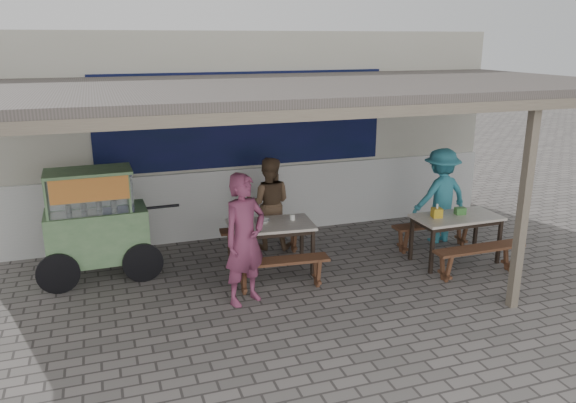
{
  "coord_description": "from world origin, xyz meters",
  "views": [
    {
      "loc": [
        -2.59,
        -6.28,
        3.38
      ],
      "look_at": [
        -0.14,
        0.9,
        1.17
      ],
      "focal_mm": 35.0,
      "sensor_mm": 36.0,
      "label": 1
    }
  ],
  "objects_px": {
    "bench_right_street": "(479,254)",
    "vendor_cart": "(95,220)",
    "bench_right_wall": "(433,230)",
    "condiment_bowl": "(263,221)",
    "bench_left_wall": "(262,235)",
    "table_right": "(457,221)",
    "patron_right_table": "(440,196)",
    "patron_wall_side": "(269,203)",
    "condiment_jar": "(293,217)",
    "tissue_box": "(437,213)",
    "patron_street_side": "(245,239)",
    "donation_box": "(460,211)",
    "table_left": "(271,229)",
    "bench_left_street": "(281,267)"
  },
  "relations": [
    {
      "from": "bench_left_street",
      "to": "patron_street_side",
      "type": "relative_size",
      "value": 0.78
    },
    {
      "from": "bench_left_wall",
      "to": "condiment_jar",
      "type": "distance_m",
      "value": 0.83
    },
    {
      "from": "patron_wall_side",
      "to": "condiment_bowl",
      "type": "relative_size",
      "value": 7.72
    },
    {
      "from": "patron_wall_side",
      "to": "table_right",
      "type": "bearing_deg",
      "value": 169.76
    },
    {
      "from": "bench_right_wall",
      "to": "condiment_jar",
      "type": "bearing_deg",
      "value": 178.36
    },
    {
      "from": "patron_wall_side",
      "to": "condiment_jar",
      "type": "relative_size",
      "value": 18.33
    },
    {
      "from": "table_right",
      "to": "bench_right_street",
      "type": "distance_m",
      "value": 0.68
    },
    {
      "from": "table_left",
      "to": "condiment_jar",
      "type": "relative_size",
      "value": 15.63
    },
    {
      "from": "bench_right_wall",
      "to": "condiment_jar",
      "type": "distance_m",
      "value": 2.5
    },
    {
      "from": "patron_street_side",
      "to": "table_left",
      "type": "bearing_deg",
      "value": 30.52
    },
    {
      "from": "condiment_bowl",
      "to": "bench_left_street",
      "type": "bearing_deg",
      "value": -87.79
    },
    {
      "from": "condiment_jar",
      "to": "bench_left_street",
      "type": "bearing_deg",
      "value": -120.07
    },
    {
      "from": "bench_left_street",
      "to": "table_right",
      "type": "xyz_separation_m",
      "value": [
        2.89,
        0.1,
        0.34
      ]
    },
    {
      "from": "bench_right_wall",
      "to": "patron_wall_side",
      "type": "relative_size",
      "value": 0.93
    },
    {
      "from": "condiment_jar",
      "to": "condiment_bowl",
      "type": "xyz_separation_m",
      "value": [
        -0.46,
        0.01,
        -0.02
      ]
    },
    {
      "from": "patron_right_table",
      "to": "bench_right_street",
      "type": "bearing_deg",
      "value": 72.55
    },
    {
      "from": "table_left",
      "to": "bench_left_wall",
      "type": "distance_m",
      "value": 0.77
    },
    {
      "from": "bench_left_wall",
      "to": "donation_box",
      "type": "relative_size",
      "value": 8.55
    },
    {
      "from": "condiment_bowl",
      "to": "bench_left_wall",
      "type": "bearing_deg",
      "value": 75.55
    },
    {
      "from": "table_right",
      "to": "bench_right_wall",
      "type": "bearing_deg",
      "value": 90.0
    },
    {
      "from": "patron_street_side",
      "to": "tissue_box",
      "type": "height_order",
      "value": "patron_street_side"
    },
    {
      "from": "bench_left_wall",
      "to": "bench_right_street",
      "type": "bearing_deg",
      "value": -28.4
    },
    {
      "from": "bench_right_wall",
      "to": "condiment_bowl",
      "type": "bearing_deg",
      "value": 178.3
    },
    {
      "from": "bench_left_street",
      "to": "tissue_box",
      "type": "xyz_separation_m",
      "value": [
        2.56,
        0.15,
        0.49
      ]
    },
    {
      "from": "table_right",
      "to": "patron_street_side",
      "type": "distance_m",
      "value": 3.47
    },
    {
      "from": "tissue_box",
      "to": "donation_box",
      "type": "bearing_deg",
      "value": 1.95
    },
    {
      "from": "bench_left_wall",
      "to": "patron_right_table",
      "type": "height_order",
      "value": "patron_right_table"
    },
    {
      "from": "table_right",
      "to": "patron_right_table",
      "type": "xyz_separation_m",
      "value": [
        0.29,
        0.9,
        0.14
      ]
    },
    {
      "from": "bench_left_street",
      "to": "vendor_cart",
      "type": "xyz_separation_m",
      "value": [
        -2.38,
        1.26,
        0.55
      ]
    },
    {
      "from": "table_left",
      "to": "patron_right_table",
      "type": "bearing_deg",
      "value": 11.26
    },
    {
      "from": "tissue_box",
      "to": "table_right",
      "type": "bearing_deg",
      "value": -8.52
    },
    {
      "from": "bench_right_street",
      "to": "tissue_box",
      "type": "distance_m",
      "value": 0.87
    },
    {
      "from": "vendor_cart",
      "to": "patron_wall_side",
      "type": "bearing_deg",
      "value": 6.47
    },
    {
      "from": "bench_right_street",
      "to": "condiment_bowl",
      "type": "relative_size",
      "value": 7.18
    },
    {
      "from": "table_right",
      "to": "patron_wall_side",
      "type": "bearing_deg",
      "value": 148.7
    },
    {
      "from": "vendor_cart",
      "to": "condiment_bowl",
      "type": "bearing_deg",
      "value": -13.54
    },
    {
      "from": "bench_left_wall",
      "to": "patron_street_side",
      "type": "xyz_separation_m",
      "value": [
        -0.68,
        -1.56,
        0.55
      ]
    },
    {
      "from": "patron_wall_side",
      "to": "tissue_box",
      "type": "relative_size",
      "value": 10.76
    },
    {
      "from": "condiment_jar",
      "to": "patron_wall_side",
      "type": "bearing_deg",
      "value": 96.51
    },
    {
      "from": "patron_wall_side",
      "to": "tissue_box",
      "type": "distance_m",
      "value": 2.68
    },
    {
      "from": "patron_wall_side",
      "to": "bench_left_street",
      "type": "bearing_deg",
      "value": 99.21
    },
    {
      "from": "patron_right_table",
      "to": "tissue_box",
      "type": "xyz_separation_m",
      "value": [
        -0.63,
        -0.85,
        0.01
      ]
    },
    {
      "from": "bench_right_wall",
      "to": "vendor_cart",
      "type": "distance_m",
      "value": 5.33
    },
    {
      "from": "bench_right_wall",
      "to": "vendor_cart",
      "type": "bearing_deg",
      "value": 173.35
    },
    {
      "from": "bench_right_street",
      "to": "vendor_cart",
      "type": "height_order",
      "value": "vendor_cart"
    },
    {
      "from": "vendor_cart",
      "to": "bench_right_street",
      "type": "bearing_deg",
      "value": -19.68
    },
    {
      "from": "patron_street_side",
      "to": "donation_box",
      "type": "distance_m",
      "value": 3.56
    },
    {
      "from": "table_left",
      "to": "bench_right_wall",
      "type": "height_order",
      "value": "table_left"
    },
    {
      "from": "table_left",
      "to": "donation_box",
      "type": "relative_size",
      "value": 8.2
    },
    {
      "from": "donation_box",
      "to": "patron_wall_side",
      "type": "bearing_deg",
      "value": 151.18
    }
  ]
}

